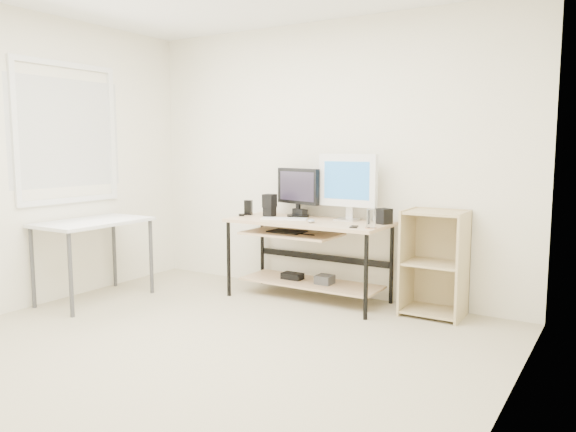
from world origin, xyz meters
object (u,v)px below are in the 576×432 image
Objects in this scene: shelf_unit at (436,262)px; side_table at (93,229)px; white_imac at (348,182)px; audio_controller at (248,208)px; black_monitor at (298,189)px; desk at (306,243)px.

side_table is at bearing -156.67° from shelf_unit.
white_imac is (-0.84, 0.01, 0.65)m from shelf_unit.
audio_controller reaches higher than side_table.
shelf_unit is (2.83, 1.22, -0.22)m from side_table.
black_monitor is 0.55m from audio_controller.
audio_controller is (-1.85, -0.13, 0.37)m from shelf_unit.
audio_controller is at bearing -170.56° from white_imac.
audio_controller is (0.98, 1.09, 0.15)m from side_table.
black_monitor is at bearing 138.55° from desk.
black_monitor reaches higher than shelf_unit.
black_monitor is at bearing -177.67° from white_imac.
desk is 1.67× the size of shelf_unit.
desk is 2.95× the size of black_monitor.
desk is 2.46× the size of white_imac.
black_monitor is 0.53m from white_imac.
black_monitor reaches higher than audio_controller.
white_imac is at bearing -7.37° from audio_controller.
desk is at bearing 32.65° from side_table.
side_table is at bearing -147.08° from audio_controller.
shelf_unit is at bearing 7.77° from desk.
side_table is 1.94m from black_monitor.
desk is 10.02× the size of audio_controller.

